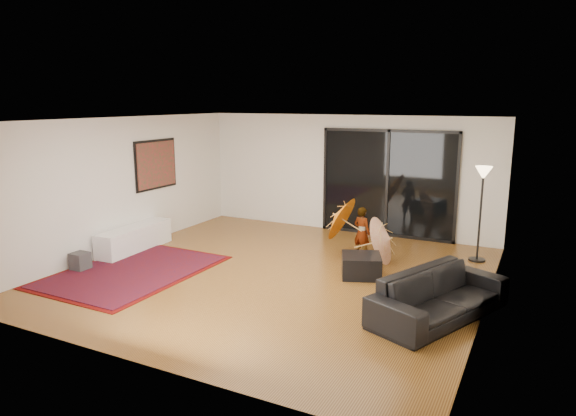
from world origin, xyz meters
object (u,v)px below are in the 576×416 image
Objects in this scene: media_console at (135,238)px; ottoman at (361,266)px; child at (362,233)px; sofa at (439,295)px.

ottoman is (4.65, 0.60, -0.06)m from media_console.
ottoman is at bearing 4.66° from media_console.
ottoman is 0.65× the size of child.
child reaches higher than ottoman.
media_console is 4.61m from child.
ottoman is 1.12m from child.
sofa is 3.41× the size of ottoman.
media_console is 4.69m from ottoman.
media_console is 0.80× the size of sofa.
media_console reaches higher than ottoman.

